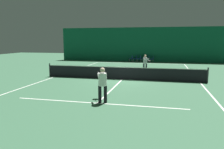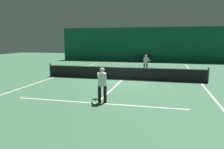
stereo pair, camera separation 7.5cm
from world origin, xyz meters
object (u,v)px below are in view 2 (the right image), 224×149
object	(u,v)px
tennis_net	(123,73)
player_far	(146,62)
courtside_chair_1	(136,58)
player_near	(102,82)
courtside_chair_2	(140,58)
courtside_chair_0	(132,58)
courtside_chair_4	(149,58)
courtside_chair_3	(145,58)
courtside_chair_5	(153,59)

from	to	relation	value
tennis_net	player_far	xyz separation A→B (m)	(1.36, 4.26, 0.42)
player_far	courtside_chair_1	distance (m)	9.74
player_near	courtside_chair_1	bearing A→B (deg)	-18.11
player_far	tennis_net	bearing A→B (deg)	-42.65
courtside_chair_2	courtside_chair_0	bearing A→B (deg)	-90.00
player_near	player_far	xyz separation A→B (m)	(1.16, 10.48, -0.04)
courtside_chair_0	courtside_chair_4	world-z (taller)	same
player_far	courtside_chair_2	world-z (taller)	player_far
player_near	courtside_chair_1	size ratio (longest dim) A/B	1.99
courtside_chair_4	player_far	bearing A→B (deg)	2.30
tennis_net	courtside_chair_3	bearing A→B (deg)	88.28
courtside_chair_2	courtside_chair_3	xyz separation A→B (m)	(0.57, 0.00, 0.00)
courtside_chair_3	courtside_chair_4	xyz separation A→B (m)	(0.57, 0.00, 0.00)
courtside_chair_5	courtside_chair_0	bearing A→B (deg)	-90.00
player_far	courtside_chair_3	xyz separation A→B (m)	(-0.95, 9.50, -0.45)
courtside_chair_4	player_near	bearing A→B (deg)	-2.22
courtside_chair_4	courtside_chair_0	bearing A→B (deg)	-90.00
courtside_chair_4	courtside_chair_5	size ratio (longest dim) A/B	1.00
player_far	courtside_chair_0	xyz separation A→B (m)	(-2.64, 9.50, -0.45)
tennis_net	courtside_chair_4	size ratio (longest dim) A/B	14.29
tennis_net	courtside_chair_3	world-z (taller)	tennis_net
courtside_chair_3	player_far	bearing A→B (deg)	5.69
courtside_chair_5	tennis_net	bearing A→B (deg)	-6.40
courtside_chair_1	courtside_chair_3	bearing A→B (deg)	90.00
tennis_net	courtside_chair_1	world-z (taller)	tennis_net
player_near	courtside_chair_1	distance (m)	20.01
tennis_net	courtside_chair_1	xyz separation A→B (m)	(-0.72, 13.77, -0.03)
player_near	courtside_chair_0	size ratio (longest dim) A/B	1.99
tennis_net	courtside_chair_1	distance (m)	13.79
courtside_chair_0	courtside_chair_4	size ratio (longest dim) A/B	1.00
courtside_chair_5	player_near	bearing A→B (deg)	-3.83
player_near	courtside_chair_4	distance (m)	20.00
courtside_chair_0	courtside_chair_2	size ratio (longest dim) A/B	1.00
player_near	courtside_chair_2	distance (m)	19.99
player_near	player_far	bearing A→B (deg)	-27.04
courtside_chair_2	courtside_chair_5	size ratio (longest dim) A/B	1.00
courtside_chair_1	courtside_chair_4	xyz separation A→B (m)	(1.70, 0.00, 0.00)
courtside_chair_0	courtside_chair_3	distance (m)	1.70
player_near	courtside_chair_5	bearing A→B (deg)	-24.58
player_far	courtside_chair_2	size ratio (longest dim) A/B	1.90
player_far	courtside_chair_4	distance (m)	9.52
tennis_net	courtside_chair_2	bearing A→B (deg)	90.63
courtside_chair_0	courtside_chair_2	xyz separation A→B (m)	(1.13, 0.00, 0.00)
tennis_net	courtside_chair_4	xyz separation A→B (m)	(0.98, 13.77, -0.03)
courtside_chair_0	courtside_chair_5	distance (m)	2.83
courtside_chair_4	courtside_chair_2	bearing A→B (deg)	-90.00
courtside_chair_4	courtside_chair_5	distance (m)	0.57
courtside_chair_2	courtside_chair_3	size ratio (longest dim) A/B	1.00
courtside_chair_3	courtside_chair_5	bearing A→B (deg)	90.00
courtside_chair_4	tennis_net	bearing A→B (deg)	-4.06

